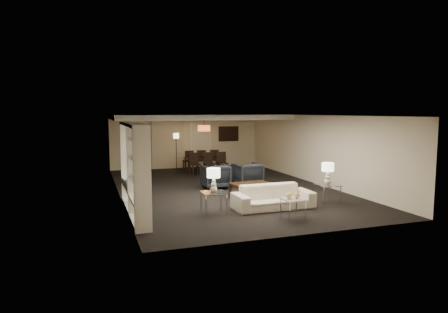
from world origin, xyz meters
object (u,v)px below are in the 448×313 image
marble_table (293,209)px  floor_lamp (176,153)px  chair_nr (223,163)px  chair_fr (213,159)px  pendant_light (204,128)px  floor_speaker (135,188)px  sofa (273,197)px  vase_amber (136,153)px  table_lamp_right (328,174)px  chair_nl (195,164)px  dining_table (205,165)px  coffee_table (251,190)px  side_table_left (214,203)px  armchair_left (215,176)px  chair_fm (201,160)px  vase_blue (138,176)px  chair_fl (188,160)px  table_lamp_left (214,180)px  side_table_right (327,194)px  chair_nm (209,163)px  television (133,170)px  armchair_right (248,175)px

marble_table → floor_lamp: floor_lamp is taller
chair_nr → chair_fr: size_ratio=1.00×
pendant_light → floor_speaker: size_ratio=0.51×
sofa → vase_amber: 3.88m
table_lamp_right → chair_nl: 6.71m
dining_table → chair_fr: chair_fr is taller
coffee_table → side_table_left: (-1.70, -1.60, 0.07)m
side_table_left → chair_fr: (2.38, 7.62, 0.17)m
sofa → armchair_left: bearing=100.0°
side_table_left → chair_fm: (1.78, 7.62, 0.17)m
vase_blue → chair_fl: size_ratio=0.17×
dining_table → floor_lamp: bearing=162.3°
chair_fr → marble_table: bearing=89.6°
vase_blue → floor_lamp: floor_lamp is taller
side_table_left → table_lamp_left: size_ratio=0.97×
chair_nl → chair_fr: (1.20, 1.30, 0.00)m
side_table_right → chair_nm: 6.53m
television → floor_speaker: 0.67m
chair_nm → chair_fm: (0.00, 1.30, 0.00)m
side_table_right → chair_fl: bearing=106.2°
coffee_table → side_table_left: bearing=-136.7°
marble_table → chair_nr: size_ratio=0.55×
armchair_left → vase_amber: vase_amber is taller
side_table_left → chair_nm: size_ratio=0.66×
sofa → floor_speaker: floor_speaker is taller
table_lamp_left → chair_fr: bearing=72.7°
side_table_right → chair_fl: size_ratio=0.66×
chair_fl → armchair_left: bearing=81.1°
dining_table → chair_fr: 0.90m
pendant_light → vase_amber: 7.61m
side_table_left → chair_nr: size_ratio=0.66×
marble_table → dining_table: (0.08, 8.07, 0.06)m
armchair_right → chair_fr: (0.08, 4.32, 0.05)m
television → dining_table: bearing=-32.2°
armchair_right → vase_blue: size_ratio=5.81×
vase_amber → floor_lamp: size_ratio=0.10×
sofa → coffee_table: sofa is taller
dining_table → vase_blue: bearing=-113.6°
table_lamp_left → dining_table: table_lamp_left is taller
table_lamp_right → marble_table: bearing=-147.1°
table_lamp_left → marble_table: table_lamp_left is taller
marble_table → television: (-3.61, 2.21, 0.83)m
television → vase_blue: television is taller
armchair_left → sofa: bearing=100.5°
pendant_light → chair_fl: bearing=117.1°
dining_table → chair_fl: (-0.60, 0.65, 0.15)m
vase_amber → chair_fr: bearing=60.5°
table_lamp_right → television: size_ratio=0.54×
coffee_table → armchair_left: (-0.60, 1.70, 0.19)m
television → vase_amber: (-0.03, -1.14, 0.56)m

